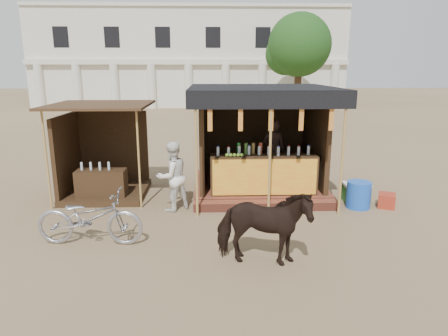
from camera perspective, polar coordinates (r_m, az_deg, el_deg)
name	(u,v)px	position (r m, az deg, el deg)	size (l,w,h in m)	color
ground	(227,246)	(7.61, 0.43, -11.03)	(120.00, 120.00, 0.00)	#846B4C
main_stall	(260,154)	(10.56, 5.21, 1.98)	(3.60, 3.61, 2.78)	brown
secondary_stall	(99,163)	(10.79, -17.39, 0.69)	(2.40, 2.40, 2.38)	#382314
cow	(263,227)	(6.70, 5.58, -8.45)	(0.72, 1.59, 1.34)	black
motorbike	(90,218)	(7.90, -18.65, -6.75)	(0.69, 1.99, 1.04)	#9E9DA6
bystander	(172,176)	(9.25, -7.41, -1.20)	(0.79, 0.61, 1.62)	white
blue_barrel	(359,195)	(9.99, 18.68, -3.64)	(0.56, 0.56, 0.63)	blue
red_crate	(387,200)	(10.30, 22.20, -4.32)	(0.38, 0.41, 0.33)	#9D2C1A
cooler	(356,192)	(10.49, 18.33, -3.27)	(0.66, 0.47, 0.46)	#1A7627
background_building	(190,59)	(36.88, -4.84, 15.21)	(26.00, 7.45, 8.18)	silver
tree	(296,47)	(29.70, 10.28, 16.59)	(4.50, 4.40, 7.00)	#382314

